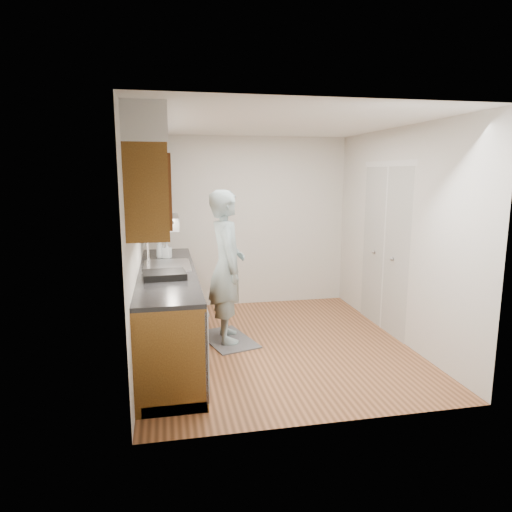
{
  "coord_description": "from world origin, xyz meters",
  "views": [
    {
      "loc": [
        -1.21,
        -4.92,
        1.97
      ],
      "look_at": [
        -0.17,
        0.25,
        1.01
      ],
      "focal_mm": 32.0,
      "sensor_mm": 36.0,
      "label": 1
    }
  ],
  "objects": [
    {
      "name": "wall_left",
      "position": [
        -1.5,
        0.0,
        1.25
      ],
      "size": [
        0.02,
        3.5,
        2.5
      ],
      "primitive_type": "cube",
      "color": "silver",
      "rests_on": "floor"
    },
    {
      "name": "closet_door",
      "position": [
        1.49,
        0.3,
        1.02
      ],
      "size": [
        0.02,
        1.22,
        2.05
      ],
      "primitive_type": "cube",
      "color": "silver",
      "rests_on": "wall_right"
    },
    {
      "name": "soap_bottle_a",
      "position": [
        -1.28,
        0.74,
        1.06
      ],
      "size": [
        0.12,
        0.12,
        0.24
      ],
      "primitive_type": "imported",
      "rotation": [
        0.0,
        0.0,
        0.49
      ],
      "color": "silver",
      "rests_on": "counter"
    },
    {
      "name": "wall_back",
      "position": [
        0.0,
        1.75,
        1.25
      ],
      "size": [
        3.0,
        0.02,
        2.5
      ],
      "primitive_type": "cube",
      "color": "silver",
      "rests_on": "floor"
    },
    {
      "name": "soap_bottle_b",
      "position": [
        -1.19,
        0.72,
        1.04
      ],
      "size": [
        0.12,
        0.12,
        0.2
      ],
      "primitive_type": "imported",
      "rotation": [
        0.0,
        0.0,
        -0.44
      ],
      "color": "silver",
      "rests_on": "counter"
    },
    {
      "name": "ceiling",
      "position": [
        0.0,
        0.0,
        2.5
      ],
      "size": [
        3.5,
        3.5,
        0.0
      ],
      "primitive_type": "plane",
      "rotation": [
        3.14,
        0.0,
        0.0
      ],
      "color": "white",
      "rests_on": "wall_left"
    },
    {
      "name": "floor",
      "position": [
        0.0,
        0.0,
        0.0
      ],
      "size": [
        3.5,
        3.5,
        0.0
      ],
      "primitive_type": "plane",
      "color": "#A3663D",
      "rests_on": "ground"
    },
    {
      "name": "soap_bottle_c",
      "position": [
        -1.25,
        0.85,
        1.02
      ],
      "size": [
        0.17,
        0.17,
        0.16
      ],
      "primitive_type": "imported",
      "rotation": [
        0.0,
        0.0,
        0.76
      ],
      "color": "silver",
      "rests_on": "counter"
    },
    {
      "name": "wall_right",
      "position": [
        1.5,
        0.0,
        1.25
      ],
      "size": [
        0.02,
        3.5,
        2.5
      ],
      "primitive_type": "cube",
      "color": "silver",
      "rests_on": "floor"
    },
    {
      "name": "dish_rack",
      "position": [
        -1.23,
        -0.39,
        0.97
      ],
      "size": [
        0.44,
        0.38,
        0.07
      ],
      "primitive_type": "cube",
      "rotation": [
        0.0,
        0.0,
        0.08
      ],
      "color": "black",
      "rests_on": "counter"
    },
    {
      "name": "upper_cabinets",
      "position": [
        -1.33,
        0.05,
        1.95
      ],
      "size": [
        0.47,
        2.8,
        1.21
      ],
      "color": "brown",
      "rests_on": "wall_left"
    },
    {
      "name": "floor_mat",
      "position": [
        -0.52,
        0.24,
        0.01
      ],
      "size": [
        0.71,
        0.95,
        0.02
      ],
      "primitive_type": "cube",
      "rotation": [
        0.0,
        0.0,
        0.28
      ],
      "color": "slate",
      "rests_on": "floor"
    },
    {
      "name": "counter",
      "position": [
        -1.2,
        -0.0,
        0.49
      ],
      "size": [
        0.64,
        2.8,
        1.3
      ],
      "color": "brown",
      "rests_on": "floor"
    },
    {
      "name": "person",
      "position": [
        -0.52,
        0.24,
        1.02
      ],
      "size": [
        0.47,
        0.71,
        2.01
      ],
      "primitive_type": "imported",
      "rotation": [
        0.0,
        0.0,
        1.57
      ],
      "color": "#8AA3A8",
      "rests_on": "floor_mat"
    }
  ]
}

